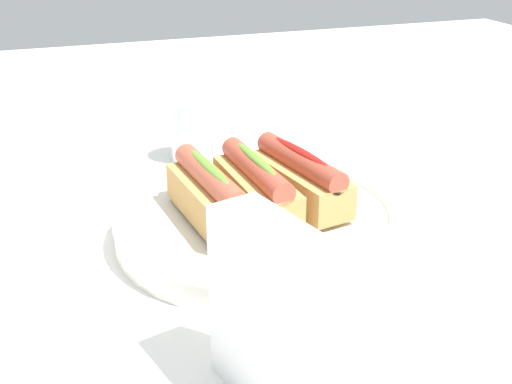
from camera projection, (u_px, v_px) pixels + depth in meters
ground_plane at (271, 248)px, 0.73m from camera, size 2.40×2.40×0.00m
serving_bowl at (256, 222)px, 0.74m from camera, size 0.32×0.32×0.04m
hotdog_front at (300, 178)px, 0.75m from camera, size 0.16×0.08×0.06m
hotdog_back at (256, 186)px, 0.72m from camera, size 0.15×0.06×0.06m
hotdog_side at (210, 194)px, 0.70m from camera, size 0.15×0.06×0.06m
water_glass at (194, 133)px, 0.96m from camera, size 0.07×0.07×0.09m
napkin_box at (272, 316)px, 0.48m from camera, size 0.12×0.07×0.15m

